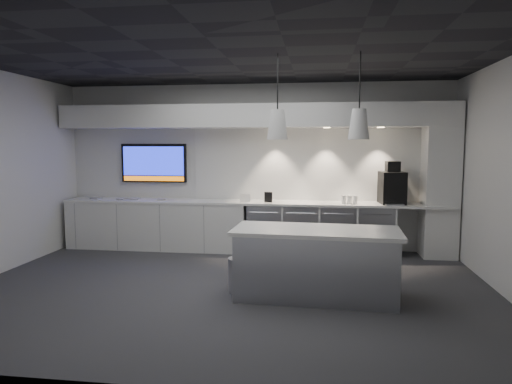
# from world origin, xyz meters

# --- Properties ---
(floor) EXTENTS (7.00, 7.00, 0.00)m
(floor) POSITION_xyz_m (0.00, 0.00, 0.00)
(floor) COLOR #333336
(floor) RESTS_ON ground
(ceiling) EXTENTS (7.00, 7.00, 0.00)m
(ceiling) POSITION_xyz_m (0.00, 0.00, 3.00)
(ceiling) COLOR black
(ceiling) RESTS_ON wall_back
(wall_back) EXTENTS (7.00, 0.00, 7.00)m
(wall_back) POSITION_xyz_m (0.00, 2.50, 1.50)
(wall_back) COLOR silver
(wall_back) RESTS_ON floor
(wall_front) EXTENTS (7.00, 0.00, 7.00)m
(wall_front) POSITION_xyz_m (0.00, -2.50, 1.50)
(wall_front) COLOR silver
(wall_front) RESTS_ON floor
(back_counter) EXTENTS (6.80, 0.65, 0.04)m
(back_counter) POSITION_xyz_m (0.00, 2.17, 0.88)
(back_counter) COLOR white
(back_counter) RESTS_ON left_base_cabinets
(left_base_cabinets) EXTENTS (3.30, 0.63, 0.86)m
(left_base_cabinets) POSITION_xyz_m (-1.75, 2.17, 0.43)
(left_base_cabinets) COLOR silver
(left_base_cabinets) RESTS_ON floor
(fridge_unit_a) EXTENTS (0.60, 0.61, 0.85)m
(fridge_unit_a) POSITION_xyz_m (0.25, 2.17, 0.42)
(fridge_unit_a) COLOR #9A9CA3
(fridge_unit_a) RESTS_ON floor
(fridge_unit_b) EXTENTS (0.60, 0.61, 0.85)m
(fridge_unit_b) POSITION_xyz_m (0.88, 2.17, 0.42)
(fridge_unit_b) COLOR #9A9CA3
(fridge_unit_b) RESTS_ON floor
(fridge_unit_c) EXTENTS (0.60, 0.61, 0.85)m
(fridge_unit_c) POSITION_xyz_m (1.51, 2.17, 0.42)
(fridge_unit_c) COLOR #9A9CA3
(fridge_unit_c) RESTS_ON floor
(fridge_unit_d) EXTENTS (0.60, 0.61, 0.85)m
(fridge_unit_d) POSITION_xyz_m (2.14, 2.17, 0.42)
(fridge_unit_d) COLOR #9A9CA3
(fridge_unit_d) RESTS_ON floor
(backsplash) EXTENTS (4.60, 0.03, 1.30)m
(backsplash) POSITION_xyz_m (1.20, 2.48, 1.55)
(backsplash) COLOR silver
(backsplash) RESTS_ON wall_back
(soffit) EXTENTS (6.90, 0.60, 0.40)m
(soffit) POSITION_xyz_m (0.00, 2.20, 2.40)
(soffit) COLOR silver
(soffit) RESTS_ON wall_back
(column) EXTENTS (0.55, 0.55, 2.60)m
(column) POSITION_xyz_m (3.20, 2.20, 1.30)
(column) COLOR silver
(column) RESTS_ON floor
(wall_tv) EXTENTS (1.25, 0.07, 0.72)m
(wall_tv) POSITION_xyz_m (-1.90, 2.45, 1.56)
(wall_tv) COLOR black
(wall_tv) RESTS_ON wall_back
(island) EXTENTS (2.09, 0.98, 0.87)m
(island) POSITION_xyz_m (1.15, -0.18, 0.44)
(island) COLOR #9A9CA3
(island) RESTS_ON floor
(bin) EXTENTS (0.38, 0.38, 0.44)m
(bin) POSITION_xyz_m (0.17, -0.08, 0.22)
(bin) COLOR #9A9CA3
(bin) RESTS_ON floor
(coffee_machine) EXTENTS (0.44, 0.60, 0.72)m
(coffee_machine) POSITION_xyz_m (2.42, 2.20, 1.20)
(coffee_machine) COLOR black
(coffee_machine) RESTS_ON back_counter
(sign_black) EXTENTS (0.14, 0.04, 0.18)m
(sign_black) POSITION_xyz_m (0.30, 2.09, 0.99)
(sign_black) COLOR black
(sign_black) RESTS_ON back_counter
(sign_white) EXTENTS (0.18, 0.06, 0.14)m
(sign_white) POSITION_xyz_m (-0.10, 2.05, 0.97)
(sign_white) COLOR white
(sign_white) RESTS_ON back_counter
(cup_cluster) EXTENTS (0.27, 0.17, 0.14)m
(cup_cluster) POSITION_xyz_m (1.70, 2.07, 0.97)
(cup_cluster) COLOR white
(cup_cluster) RESTS_ON back_counter
(tray_a) EXTENTS (0.18, 0.18, 0.02)m
(tray_a) POSITION_xyz_m (-2.93, 2.14, 0.91)
(tray_a) COLOR #999999
(tray_a) RESTS_ON back_counter
(tray_b) EXTENTS (0.20, 0.20, 0.02)m
(tray_b) POSITION_xyz_m (-2.38, 2.10, 0.91)
(tray_b) COLOR #999999
(tray_b) RESTS_ON back_counter
(tray_c) EXTENTS (0.19, 0.19, 0.02)m
(tray_c) POSITION_xyz_m (-2.17, 2.16, 0.91)
(tray_c) COLOR #999999
(tray_c) RESTS_ON back_counter
(tray_d) EXTENTS (0.20, 0.20, 0.02)m
(tray_d) POSITION_xyz_m (-1.67, 2.16, 0.91)
(tray_d) COLOR #999999
(tray_d) RESTS_ON back_counter
(pendant_left) EXTENTS (0.25, 0.25, 1.06)m
(pendant_left) POSITION_xyz_m (0.66, -0.18, 2.15)
(pendant_left) COLOR silver
(pendant_left) RESTS_ON ceiling
(pendant_right) EXTENTS (0.25, 0.25, 1.06)m
(pendant_right) POSITION_xyz_m (1.64, -0.18, 2.15)
(pendant_right) COLOR silver
(pendant_right) RESTS_ON ceiling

